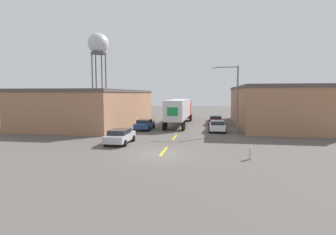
{
  "coord_description": "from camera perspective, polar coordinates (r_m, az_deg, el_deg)",
  "views": [
    {
      "loc": [
        3.6,
        -19.7,
        4.73
      ],
      "look_at": [
        -0.92,
        9.3,
        2.04
      ],
      "focal_mm": 28.0,
      "sensor_mm": 36.0,
      "label": 1
    }
  ],
  "objects": [
    {
      "name": "parked_car_left_far",
      "position": [
        34.42,
        -5.1,
        -1.45
      ],
      "size": [
        2.06,
        4.27,
        1.37
      ],
      "color": "navy",
      "rests_on": "ground_plane"
    },
    {
      "name": "parked_car_right_mid",
      "position": [
        33.16,
        10.64,
        -1.78
      ],
      "size": [
        2.06,
        4.27,
        1.37
      ],
      "color": "silver",
      "rests_on": "ground_plane"
    },
    {
      "name": "water_tower",
      "position": [
        66.11,
        -14.93,
        14.93
      ],
      "size": [
        4.86,
        4.86,
        18.89
      ],
      "color": "#47474C",
      "rests_on": "ground_plane"
    },
    {
      "name": "parked_car_right_far",
      "position": [
        40.48,
        10.32,
        -0.52
      ],
      "size": [
        2.06,
        4.27,
        1.37
      ],
      "color": "maroon",
      "rests_on": "ground_plane"
    },
    {
      "name": "fire_hydrant",
      "position": [
        19.88,
        17.48,
        -7.38
      ],
      "size": [
        0.22,
        0.22,
        0.94
      ],
      "color": "silver",
      "rests_on": "ground_plane"
    },
    {
      "name": "semi_truck",
      "position": [
        39.65,
        2.57,
        1.77
      ],
      "size": [
        2.9,
        15.01,
        3.84
      ],
      "rotation": [
        0.0,
        0.0,
        -0.01
      ],
      "color": "#B21919",
      "rests_on": "ground_plane"
    },
    {
      "name": "warehouse_right",
      "position": [
        41.85,
        22.04,
        2.37
      ],
      "size": [
        10.9,
        21.82,
        5.8
      ],
      "color": "#9E7051",
      "rests_on": "ground_plane"
    },
    {
      "name": "street_lamp",
      "position": [
        31.65,
        14.16,
        4.99
      ],
      "size": [
        3.13,
        0.32,
        7.95
      ],
      "color": "slate",
      "rests_on": "ground_plane"
    },
    {
      "name": "warehouse_left",
      "position": [
        43.08,
        -15.59,
        2.29
      ],
      "size": [
        13.04,
        24.14,
        5.3
      ],
      "color": "#9E7051",
      "rests_on": "ground_plane"
    },
    {
      "name": "parked_car_left_near",
      "position": [
        25.22,
        -10.42,
        -3.97
      ],
      "size": [
        2.06,
        4.27,
        1.37
      ],
      "color": "#B2B2B7",
      "rests_on": "ground_plane"
    },
    {
      "name": "road_centerline",
      "position": [
        28.57,
        1.5,
        -4.28
      ],
      "size": [
        0.2,
        17.5,
        0.01
      ],
      "color": "gold",
      "rests_on": "ground_plane"
    },
    {
      "name": "ground_plane",
      "position": [
        20.57,
        -1.47,
        -8.05
      ],
      "size": [
        160.0,
        160.0,
        0.0
      ],
      "primitive_type": "plane",
      "color": "#56514C"
    }
  ]
}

